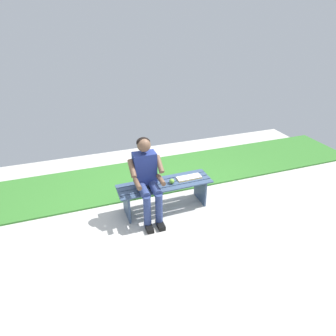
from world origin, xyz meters
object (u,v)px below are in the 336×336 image
at_px(bench_near, 165,190).
at_px(book_open, 189,178).
at_px(person_seated, 147,177).
at_px(apple, 172,181).

distance_m(bench_near, book_open, 0.45).
relative_size(bench_near, person_seated, 1.19).
bearing_deg(person_seated, bench_near, -161.88).
bearing_deg(apple, person_seated, 8.05).
xyz_separation_m(apple, book_open, (-0.32, -0.07, -0.03)).
height_order(bench_near, book_open, book_open).
height_order(person_seated, book_open, person_seated).
distance_m(bench_near, person_seated, 0.49).
distance_m(bench_near, apple, 0.20).
distance_m(person_seated, book_open, 0.78).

